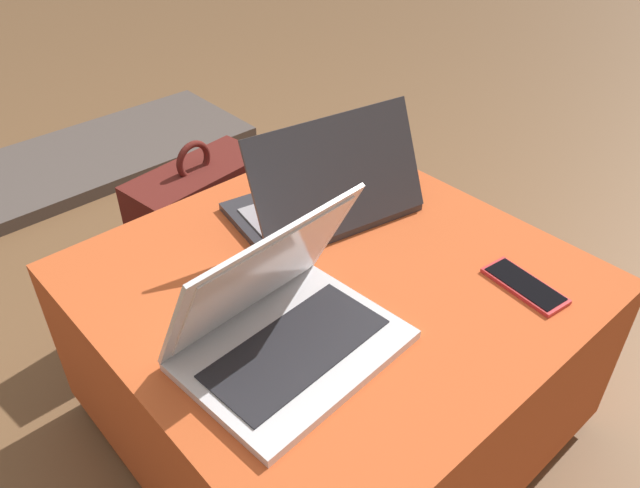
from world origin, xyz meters
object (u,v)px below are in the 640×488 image
laptop_near (283,324)px  backpack (202,236)px  cell_phone (525,286)px  laptop_far (326,196)px

laptop_near → backpack: size_ratio=0.76×
laptop_near → backpack: (0.22, 0.62, -0.27)m
laptop_near → cell_phone: (0.41, -0.18, -0.04)m
backpack → cell_phone: bearing=95.9°
cell_phone → backpack: bearing=-70.1°
laptop_near → laptop_far: bearing=33.3°
laptop_far → backpack: 0.48m
cell_phone → laptop_far: bearing=-68.8°
laptop_far → cell_phone: (0.11, -0.41, -0.04)m
laptop_near → cell_phone: laptop_near is taller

